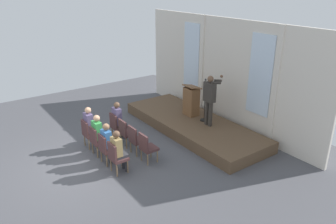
{
  "coord_description": "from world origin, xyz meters",
  "views": [
    {
      "loc": [
        8.38,
        -2.94,
        5.09
      ],
      "look_at": [
        0.19,
        2.92,
        1.06
      ],
      "focal_mm": 35.39,
      "sensor_mm": 36.0,
      "label": 1
    }
  ],
  "objects": [
    {
      "name": "mic_stand",
      "position": [
        0.24,
        4.48,
        0.73
      ],
      "size": [
        0.28,
        0.28,
        1.55
      ],
      "color": "black",
      "rests_on": "stage_platform"
    },
    {
      "name": "chair_r1_c0",
      "position": [
        -0.96,
        0.6,
        0.53
      ],
      "size": [
        0.46,
        0.44,
        0.94
      ],
      "color": "olive",
      "rests_on": "ground"
    },
    {
      "name": "chair_r1_c3",
      "position": [
        0.96,
        0.6,
        0.53
      ],
      "size": [
        0.46,
        0.44,
        0.94
      ],
      "color": "olive",
      "rests_on": "ground"
    },
    {
      "name": "audience_r1_c1",
      "position": [
        -0.32,
        0.68,
        0.74
      ],
      "size": [
        0.36,
        0.39,
        1.32
      ],
      "color": "#2D2D33",
      "rests_on": "ground"
    },
    {
      "name": "audience_r1_c2",
      "position": [
        0.32,
        0.68,
        0.71
      ],
      "size": [
        0.36,
        0.39,
        1.28
      ],
      "color": "#2D2D33",
      "rests_on": "ground"
    },
    {
      "name": "ground_plane",
      "position": [
        0.0,
        0.0,
        0.0
      ],
      "size": [
        14.37,
        14.37,
        0.0
      ],
      "primitive_type": "plane",
      "color": "#4C4C51"
    },
    {
      "name": "rear_partition",
      "position": [
        0.02,
        5.52,
        1.97
      ],
      "size": [
        8.68,
        0.14,
        3.9
      ],
      "color": "silver",
      "rests_on": "ground"
    },
    {
      "name": "audience_r1_c0",
      "position": [
        -0.96,
        0.68,
        0.76
      ],
      "size": [
        0.36,
        0.39,
        1.38
      ],
      "color": "#2D2D33",
      "rests_on": "ground"
    },
    {
      "name": "audience_r0_c0",
      "position": [
        -0.96,
        1.69,
        0.74
      ],
      "size": [
        0.36,
        0.39,
        1.34
      ],
      "color": "#2D2D33",
      "rests_on": "ground"
    },
    {
      "name": "chair_r0_c0",
      "position": [
        -0.96,
        1.6,
        0.53
      ],
      "size": [
        0.46,
        0.44,
        0.94
      ],
      "color": "olive",
      "rests_on": "ground"
    },
    {
      "name": "lectern",
      "position": [
        -0.46,
        4.45,
        0.95
      ],
      "size": [
        0.6,
        0.48,
        1.16
      ],
      "color": "brown",
      "rests_on": "stage_platform"
    },
    {
      "name": "audience_r1_c3",
      "position": [
        0.96,
        0.68,
        0.72
      ],
      "size": [
        0.36,
        0.39,
        1.29
      ],
      "color": "#2D2D33",
      "rests_on": "ground"
    },
    {
      "name": "chair_r0_c3",
      "position": [
        0.96,
        1.6,
        0.53
      ],
      "size": [
        0.46,
        0.44,
        0.94
      ],
      "color": "olive",
      "rests_on": "ground"
    },
    {
      "name": "speaker",
      "position": [
        0.63,
        4.34,
        1.43
      ],
      "size": [
        0.51,
        0.69,
        1.77
      ],
      "color": "#332D28",
      "rests_on": "stage_platform"
    },
    {
      "name": "chair_r1_c1",
      "position": [
        -0.32,
        0.6,
        0.53
      ],
      "size": [
        0.46,
        0.44,
        0.94
      ],
      "color": "olive",
      "rests_on": "ground"
    },
    {
      "name": "chair_r1_c2",
      "position": [
        0.32,
        0.6,
        0.53
      ],
      "size": [
        0.46,
        0.44,
        0.94
      ],
      "color": "olive",
      "rests_on": "ground"
    },
    {
      "name": "chair_r0_c1",
      "position": [
        -0.32,
        1.6,
        0.53
      ],
      "size": [
        0.46,
        0.44,
        0.94
      ],
      "color": "olive",
      "rests_on": "ground"
    },
    {
      "name": "stage_platform",
      "position": [
        0.0,
        4.17,
        0.2
      ],
      "size": [
        5.83,
        2.12,
        0.4
      ],
      "primitive_type": "cube",
      "color": "brown",
      "rests_on": "ground"
    },
    {
      "name": "chair_r0_c2",
      "position": [
        0.32,
        1.6,
        0.53
      ],
      "size": [
        0.46,
        0.44,
        0.94
      ],
      "color": "olive",
      "rests_on": "ground"
    }
  ]
}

